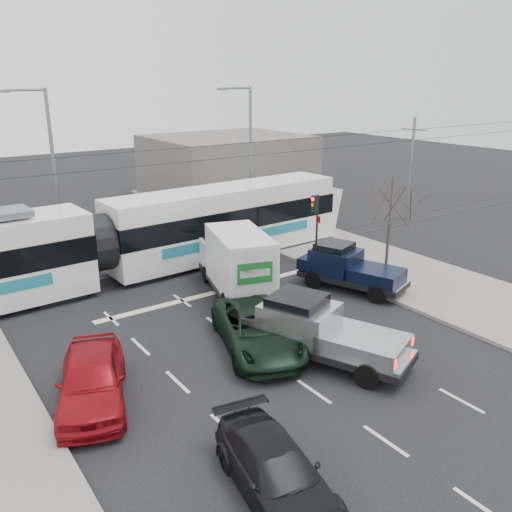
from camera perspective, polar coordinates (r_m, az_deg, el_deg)
ground at (r=20.78m, az=4.25°, el=-8.97°), size 120.00×120.00×0.00m
sidewalk_right at (r=26.90m, az=19.35°, el=-3.31°), size 6.00×60.00×0.15m
rails at (r=28.57m, az=-8.47°, el=-1.32°), size 60.00×1.60×0.03m
building_right at (r=45.57m, az=-3.04°, el=9.42°), size 12.00×10.00×5.00m
bare_tree at (r=26.24m, az=13.99°, el=5.18°), size 2.40×2.40×5.00m
traffic_signal at (r=28.44m, az=6.29°, el=4.42°), size 0.44×0.44×3.60m
street_lamp_near at (r=34.37m, az=-0.85°, el=10.94°), size 2.38×0.25×9.00m
street_lamp_far at (r=31.48m, az=-20.86°, el=9.09°), size 2.38×0.25×9.00m
catenary at (r=27.53m, az=-8.84°, el=6.29°), size 60.00×0.20×7.00m
tram at (r=26.48m, az=-16.49°, el=1.17°), size 28.41×4.19×5.78m
silver_pickup at (r=19.32m, az=6.37°, el=-7.67°), size 4.20×6.31×2.18m
box_truck at (r=24.36m, az=-2.04°, el=-0.82°), size 3.83×6.56×3.10m
navy_pickup at (r=25.73m, az=9.50°, el=-1.17°), size 3.42×5.32×2.11m
green_car at (r=19.89m, az=0.17°, el=-7.76°), size 4.22×6.03×1.53m
red_car at (r=17.53m, az=-16.89°, el=-12.23°), size 3.58×5.24×1.66m
dark_car at (r=13.77m, az=2.12°, el=-21.70°), size 2.59×4.75×1.31m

